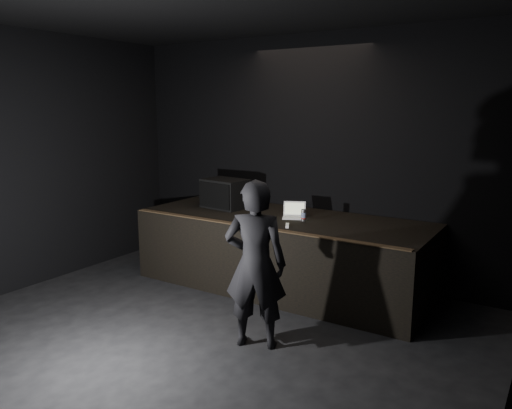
{
  "coord_description": "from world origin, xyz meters",
  "views": [
    {
      "loc": [
        3.27,
        -3.07,
        2.48
      ],
      "look_at": [
        -0.16,
        2.3,
        1.22
      ],
      "focal_mm": 35.0,
      "sensor_mm": 36.0,
      "label": 1
    }
  ],
  "objects_px": {
    "stage_monitor": "(225,193)",
    "person": "(255,264)",
    "laptop": "(294,214)",
    "beer_can": "(304,216)",
    "stage_riser": "(282,252)"
  },
  "relations": [
    {
      "from": "stage_riser",
      "to": "stage_monitor",
      "type": "distance_m",
      "value": 1.26
    },
    {
      "from": "beer_can",
      "to": "laptop",
      "type": "bearing_deg",
      "value": 145.14
    },
    {
      "from": "stage_monitor",
      "to": "beer_can",
      "type": "xyz_separation_m",
      "value": [
        1.41,
        -0.19,
        -0.13
      ]
    },
    {
      "from": "stage_riser",
      "to": "beer_can",
      "type": "bearing_deg",
      "value": -16.11
    },
    {
      "from": "beer_can",
      "to": "stage_monitor",
      "type": "bearing_deg",
      "value": 172.17
    },
    {
      "from": "stage_monitor",
      "to": "person",
      "type": "bearing_deg",
      "value": -39.54
    },
    {
      "from": "laptop",
      "to": "person",
      "type": "relative_size",
      "value": 0.22
    },
    {
      "from": "laptop",
      "to": "person",
      "type": "distance_m",
      "value": 1.79
    },
    {
      "from": "stage_monitor",
      "to": "person",
      "type": "distance_m",
      "value": 2.44
    },
    {
      "from": "laptop",
      "to": "person",
      "type": "xyz_separation_m",
      "value": [
        0.47,
        -1.72,
        -0.17
      ]
    },
    {
      "from": "stage_monitor",
      "to": "stage_riser",
      "type": "bearing_deg",
      "value": 2.34
    },
    {
      "from": "stage_riser",
      "to": "beer_can",
      "type": "height_order",
      "value": "beer_can"
    },
    {
      "from": "beer_can",
      "to": "stage_riser",
      "type": "bearing_deg",
      "value": 163.89
    },
    {
      "from": "stage_monitor",
      "to": "beer_can",
      "type": "bearing_deg",
      "value": -0.75
    },
    {
      "from": "person",
      "to": "laptop",
      "type": "bearing_deg",
      "value": -96.47
    }
  ]
}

